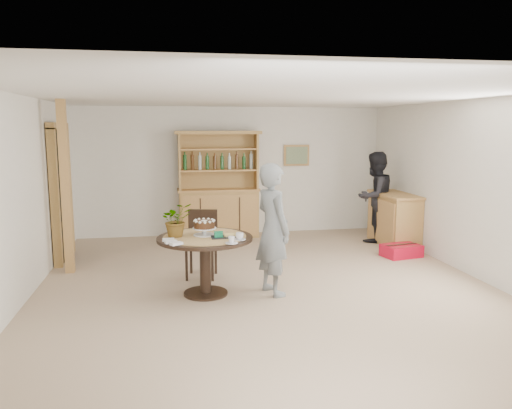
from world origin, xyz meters
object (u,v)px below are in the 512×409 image
at_px(sideboard, 394,219).
at_px(dining_table, 205,248).
at_px(red_suitcase, 401,251).
at_px(teen_boy, 273,229).
at_px(hutch, 219,202).
at_px(dining_chair, 202,239).
at_px(adult_person, 375,197).

distance_m(sideboard, dining_table, 4.14).
bearing_deg(red_suitcase, teen_boy, -161.55).
distance_m(hutch, dining_chair, 2.59).
bearing_deg(sideboard, red_suitcase, -106.50).
xyz_separation_m(sideboard, adult_person, (-0.24, 0.34, 0.36)).
relative_size(dining_chair, red_suitcase, 1.42).
distance_m(dining_chair, adult_person, 3.69).
bearing_deg(dining_table, sideboard, 30.87).
xyz_separation_m(dining_chair, red_suitcase, (3.30, 0.49, -0.43)).
height_order(dining_table, red_suitcase, dining_table).
xyz_separation_m(hutch, dining_chair, (-0.50, -2.54, -0.15)).
distance_m(hutch, sideboard, 3.29).
bearing_deg(hutch, dining_chair, -101.10).
relative_size(dining_table, adult_person, 0.72).
distance_m(dining_table, adult_person, 4.14).
bearing_deg(dining_table, adult_person, 36.60).
relative_size(dining_chair, adult_person, 0.57).
xyz_separation_m(sideboard, red_suitcase, (-0.24, -0.81, -0.37)).
bearing_deg(dining_table, dining_chair, 88.79).
height_order(sideboard, dining_chair, dining_chair).
height_order(hutch, red_suitcase, hutch).
distance_m(dining_table, dining_chair, 0.83).
bearing_deg(sideboard, adult_person, 125.43).
height_order(hutch, teen_boy, hutch).
xyz_separation_m(dining_table, teen_boy, (0.85, -0.10, 0.23)).
bearing_deg(teen_boy, red_suitcase, -78.79).
bearing_deg(adult_person, red_suitcase, 61.54).
height_order(hutch, dining_chair, hutch).
bearing_deg(red_suitcase, sideboard, 62.11).
bearing_deg(adult_person, dining_chair, -2.10).
bearing_deg(teen_boy, sideboard, -69.20).
distance_m(hutch, adult_person, 2.95).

